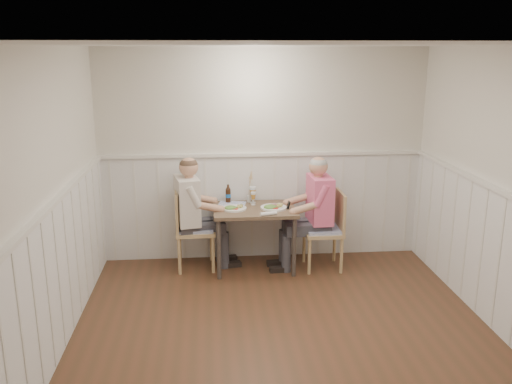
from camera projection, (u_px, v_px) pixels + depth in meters
ground_plane at (288, 347)px, 4.82m from camera, size 4.50×4.50×0.00m
room_shell at (291, 182)px, 4.43m from camera, size 4.04×4.54×2.60m
wainscot at (279, 247)px, 5.30m from camera, size 4.00×4.49×1.34m
dining_table at (255, 216)px, 6.41m from camera, size 0.97×0.70×0.75m
chair_right at (328, 227)px, 6.45m from camera, size 0.45×0.45×0.94m
chair_left at (190, 226)px, 6.44m from camera, size 0.48×0.48×0.97m
man_in_pink at (316, 221)px, 6.46m from camera, size 0.65×0.45×1.38m
diner_cream at (192, 222)px, 6.41m from camera, size 0.70×0.51×1.39m
plate_man at (273, 207)px, 6.36m from camera, size 0.31×0.31×0.08m
plate_diner at (233, 208)px, 6.33m from camera, size 0.29×0.29×0.07m
beer_glass_a at (253, 192)px, 6.57m from camera, size 0.08×0.08×0.20m
beer_glass_b at (253, 196)px, 6.50m from camera, size 0.06×0.06×0.16m
beer_bottle at (228, 195)px, 6.59m from camera, size 0.06×0.06×0.23m
rolled_napkin at (269, 214)px, 6.10m from camera, size 0.20×0.09×0.04m
grass_vase at (249, 188)px, 6.59m from camera, size 0.05×0.05×0.41m
gingham_mat at (232, 204)px, 6.54m from camera, size 0.37×0.31×0.01m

